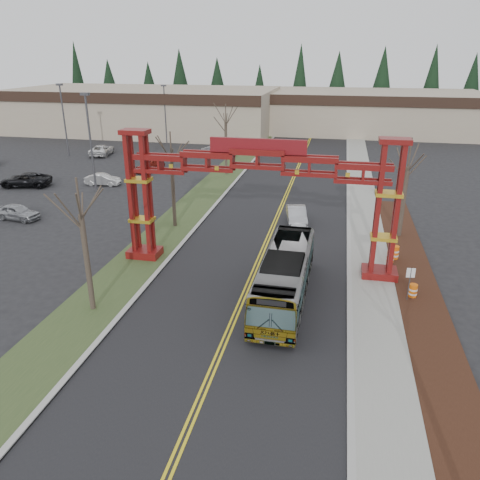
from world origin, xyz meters
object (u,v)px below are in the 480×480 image
(gateway_arch, at_px, (257,180))
(barrel_north, at_px, (395,253))
(bare_tree_median_far, at_px, (226,123))
(light_pole_near, at_px, (90,136))
(parked_car_near_a, at_px, (17,212))
(parked_car_near_b, at_px, (103,180))
(street_sign, at_px, (410,278))
(bare_tree_median_mid, at_px, (171,157))
(light_pole_mid, at_px, (63,115))
(transit_bus, at_px, (285,276))
(retail_building_east, at_px, (371,112))
(bare_tree_right_far, at_px, (408,167))
(barrel_mid, at_px, (390,257))
(parked_car_mid_a, at_px, (150,166))
(retail_building_west, at_px, (146,110))
(silver_sedan, at_px, (297,216))
(bare_tree_median_near, at_px, (81,215))
(parked_car_far_a, at_px, (217,151))
(barrel_south, at_px, (413,291))
(parked_car_far_b, at_px, (102,150))
(light_pole_far, at_px, (165,110))
(parked_car_near_c, at_px, (25,180))

(gateway_arch, height_order, barrel_north, gateway_arch)
(bare_tree_median_far, distance_m, light_pole_near, 15.19)
(parked_car_near_a, height_order, parked_car_near_b, parked_car_near_a)
(street_sign, height_order, barrel_north, street_sign)
(bare_tree_median_mid, xyz_separation_m, light_pole_mid, (-24.12, 24.18, -0.23))
(transit_bus, distance_m, light_pole_near, 29.26)
(retail_building_east, relative_size, light_pole_near, 3.85)
(bare_tree_right_far, height_order, barrel_mid, bare_tree_right_far)
(bare_tree_median_far, relative_size, bare_tree_right_far, 1.05)
(parked_car_near_a, relative_size, light_pole_near, 0.41)
(light_pole_near, bearing_deg, parked_car_mid_a, 77.84)
(retail_building_west, relative_size, bare_tree_median_mid, 5.90)
(silver_sedan, height_order, bare_tree_median_mid, bare_tree_median_mid)
(parked_car_near_a, xyz_separation_m, bare_tree_median_near, (13.87, -12.67, 4.90))
(silver_sedan, relative_size, light_pole_mid, 0.45)
(gateway_arch, xyz_separation_m, parked_car_mid_a, (-17.55, 24.44, -5.34))
(retail_building_west, height_order, parked_car_far_a, retail_building_west)
(bare_tree_median_far, bearing_deg, gateway_arch, -72.00)
(bare_tree_right_far, bearing_deg, retail_building_east, 90.00)
(retail_building_west, distance_m, barrel_north, 64.31)
(retail_building_west, xyz_separation_m, street_sign, (39.41, -56.81, -2.23))
(bare_tree_right_far, bearing_deg, bare_tree_median_near, -139.68)
(parked_car_near_b, xyz_separation_m, light_pole_mid, (-12.11, 13.40, 4.95))
(gateway_arch, xyz_separation_m, bare_tree_median_far, (-8.00, 24.62, 0.02))
(barrel_south, xyz_separation_m, barrel_mid, (-0.89, 4.82, 0.01))
(parked_car_far_a, height_order, light_pole_mid, light_pole_mid)
(parked_car_far_a, relative_size, bare_tree_right_far, 0.57)
(parked_car_near_a, height_order, bare_tree_median_far, bare_tree_median_far)
(transit_bus, distance_m, bare_tree_median_near, 11.69)
(retail_building_west, relative_size, silver_sedan, 10.61)
(transit_bus, relative_size, parked_car_far_b, 2.03)
(silver_sedan, bearing_deg, light_pole_mid, 137.09)
(silver_sedan, xyz_separation_m, barrel_south, (7.95, -11.55, -0.26))
(parked_car_mid_a, height_order, bare_tree_right_far, bare_tree_right_far)
(parked_car_mid_a, bearing_deg, light_pole_mid, 173.71)
(bare_tree_median_near, xyz_separation_m, street_sign, (17.41, 4.61, -4.06))
(retail_building_east, xyz_separation_m, parked_car_near_b, (-30.01, -44.79, -2.89))
(light_pole_mid, height_order, barrel_mid, light_pole_mid)
(transit_bus, relative_size, barrel_mid, 11.60)
(parked_car_mid_a, bearing_deg, bare_tree_median_mid, -45.64)
(parked_car_far_a, bearing_deg, transit_bus, -147.23)
(parked_car_far_a, xyz_separation_m, light_pole_mid, (-20.49, -3.79, 4.85))
(bare_tree_median_far, bearing_deg, parked_car_near_b, -148.17)
(parked_car_near_b, height_order, light_pole_far, light_pole_far)
(parked_car_mid_a, bearing_deg, light_pole_near, -85.66)
(parked_car_near_c, bearing_deg, barrel_north, 60.82)
(bare_tree_median_mid, bearing_deg, barrel_north, -10.81)
(parked_car_near_a, bearing_deg, bare_tree_median_mid, -77.60)
(parked_car_far_b, distance_m, barrel_mid, 47.03)
(gateway_arch, relative_size, transit_bus, 1.71)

